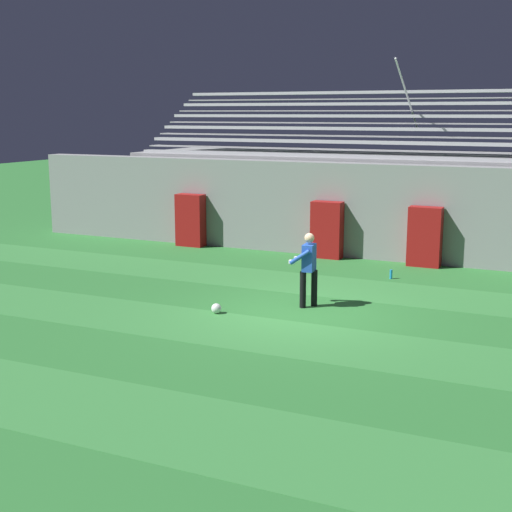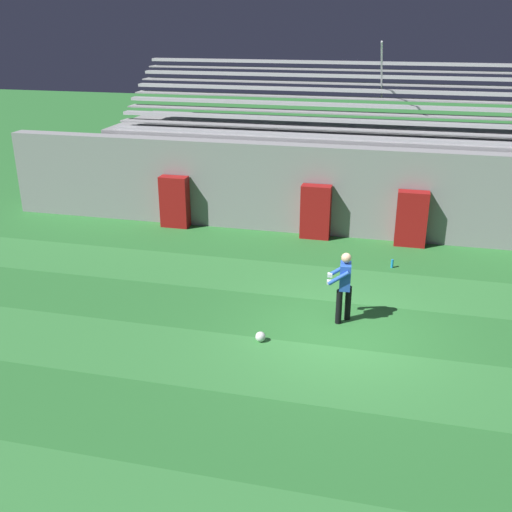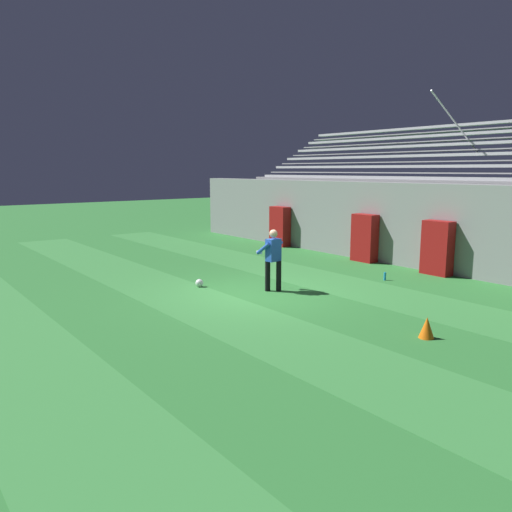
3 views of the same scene
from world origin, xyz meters
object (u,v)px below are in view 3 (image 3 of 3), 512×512
padding_pillar_gate_left (365,238)px  padding_pillar_far_left (280,226)px  water_bottle (385,276)px  goalkeeper (273,256)px  padding_pillar_gate_right (437,248)px  soccer_ball (199,283)px  traffic_cone (427,328)px

padding_pillar_gate_left → padding_pillar_far_left: bearing=180.0°
water_bottle → padding_pillar_far_left: bearing=164.8°
padding_pillar_gate_left → goalkeeper: 5.58m
padding_pillar_gate_right → padding_pillar_gate_left: bearing=180.0°
soccer_ball → water_bottle: (2.62, 4.80, 0.01)m
padding_pillar_gate_left → goalkeeper: padding_pillar_gate_left is taller
padding_pillar_gate_right → soccer_ball: bearing=-114.6°
padding_pillar_gate_left → padding_pillar_far_left: (-4.65, 0.00, 0.00)m
soccer_ball → padding_pillar_gate_left: bearing=88.4°
padding_pillar_far_left → traffic_cone: bearing=-26.7°
traffic_cone → padding_pillar_gate_right: bearing=121.2°
padding_pillar_far_left → soccer_ball: 8.11m
soccer_ball → water_bottle: water_bottle is taller
padding_pillar_gate_left → soccer_ball: bearing=-91.6°
padding_pillar_gate_left → soccer_ball: 6.77m
goalkeeper → water_bottle: 3.71m
soccer_ball → water_bottle: bearing=61.3°
traffic_cone → soccer_ball: bearing=-168.9°
goalkeeper → padding_pillar_far_left: bearing=138.3°
padding_pillar_gate_left → water_bottle: 3.19m
padding_pillar_gate_left → water_bottle: bearing=-38.3°
goalkeeper → traffic_cone: bearing=-0.9°
padding_pillar_gate_left → traffic_cone: padding_pillar_gate_left is taller
padding_pillar_gate_right → water_bottle: (-0.45, -1.93, -0.72)m
padding_pillar_gate_left → padding_pillar_gate_right: bearing=0.0°
padding_pillar_gate_right → traffic_cone: 6.43m
goalkeeper → soccer_ball: (-1.60, -1.34, -0.84)m
padding_pillar_gate_right → padding_pillar_far_left: 7.54m
padding_pillar_far_left → traffic_cone: size_ratio=4.01×
padding_pillar_gate_right → goalkeeper: 5.59m
soccer_ball → traffic_cone: bearing=11.1°
padding_pillar_gate_right → soccer_ball: size_ratio=7.66×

